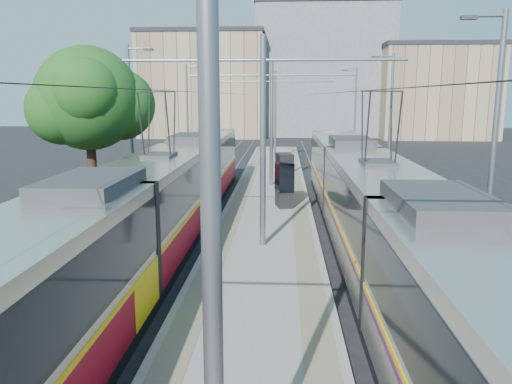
{
  "coord_description": "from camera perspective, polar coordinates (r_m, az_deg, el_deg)",
  "views": [
    {
      "loc": [
        0.67,
        -8.55,
        5.35
      ],
      "look_at": [
        -0.39,
        10.92,
        1.6
      ],
      "focal_mm": 35.0,
      "sensor_mm": 36.0,
      "label": 1
    }
  ],
  "objects": [
    {
      "name": "tree",
      "position": [
        24.63,
        -17.78,
        9.94
      ],
      "size": [
        5.25,
        4.86,
        7.63
      ],
      "color": "#382314",
      "rests_on": "ground"
    },
    {
      "name": "tactile_strip_right",
      "position": [
        26.05,
        4.77,
        -0.31
      ],
      "size": [
        0.7,
        50.0,
        0.01
      ],
      "primitive_type": "cube",
      "color": "gray",
      "rests_on": "platform"
    },
    {
      "name": "tram_right",
      "position": [
        16.07,
        13.55,
        -1.98
      ],
      "size": [
        2.43,
        31.17,
        5.5
      ],
      "color": "black",
      "rests_on": "ground"
    },
    {
      "name": "tram_left",
      "position": [
        17.85,
        -10.8,
        -1.09
      ],
      "size": [
        2.43,
        31.11,
        5.5
      ],
      "color": "black",
      "rests_on": "ground"
    },
    {
      "name": "building_centre",
      "position": [
        72.82,
        7.52,
        13.49
      ],
      "size": [
        18.36,
        14.28,
        17.52
      ],
      "color": "gray",
      "rests_on": "ground"
    },
    {
      "name": "rails",
      "position": [
        26.11,
        1.58,
        -0.91
      ],
      "size": [
        8.71,
        70.0,
        0.03
      ],
      "color": "gray",
      "rests_on": "ground"
    },
    {
      "name": "ground",
      "position": [
        10.11,
        -1.26,
        -21.09
      ],
      "size": [
        160.0,
        160.0,
        0.0
      ],
      "primitive_type": "plane",
      "color": "black",
      "rests_on": "ground"
    },
    {
      "name": "catenary",
      "position": [
        22.73,
        1.44,
        8.8
      ],
      "size": [
        9.2,
        70.0,
        7.0
      ],
      "color": "slate",
      "rests_on": "platform"
    },
    {
      "name": "platform",
      "position": [
        26.08,
        1.58,
        -0.62
      ],
      "size": [
        4.0,
        50.0,
        0.3
      ],
      "primitive_type": "cube",
      "color": "gray",
      "rests_on": "ground"
    },
    {
      "name": "shelter",
      "position": [
        23.0,
        3.25,
        1.49
      ],
      "size": [
        0.92,
        1.25,
        2.49
      ],
      "rotation": [
        0.0,
        0.0,
        0.22
      ],
      "color": "black",
      "rests_on": "platform"
    },
    {
      "name": "building_right",
      "position": [
        69.3,
        19.67,
        10.74
      ],
      "size": [
        14.28,
        10.2,
        11.81
      ],
      "color": "tan",
      "rests_on": "ground"
    },
    {
      "name": "street_lamps",
      "position": [
        29.58,
        1.84,
        8.62
      ],
      "size": [
        15.18,
        38.22,
        8.0
      ],
      "color": "slate",
      "rests_on": "ground"
    },
    {
      "name": "building_left",
      "position": [
        69.39,
        -5.86,
        12.06
      ],
      "size": [
        16.32,
        12.24,
        13.63
      ],
      "color": "tan",
      "rests_on": "ground"
    },
    {
      "name": "tactile_strip_left",
      "position": [
        26.13,
        -1.6,
        -0.25
      ],
      "size": [
        0.7,
        50.0,
        0.01
      ],
      "primitive_type": "cube",
      "color": "gray",
      "rests_on": "platform"
    }
  ]
}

